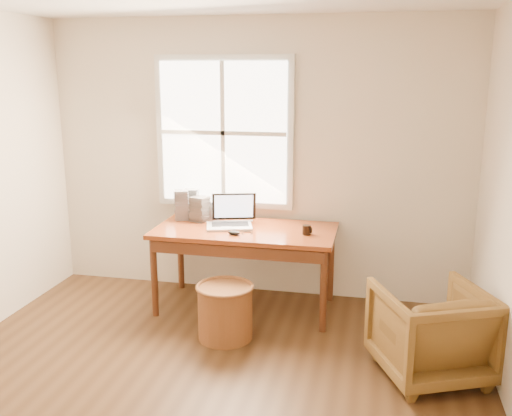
{
  "coord_description": "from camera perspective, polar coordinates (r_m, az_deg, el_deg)",
  "views": [
    {
      "loc": [
        1.13,
        -2.94,
        2.12
      ],
      "look_at": [
        0.13,
        1.65,
        0.98
      ],
      "focal_mm": 40.0,
      "sensor_mm": 36.0,
      "label": 1
    }
  ],
  "objects": [
    {
      "name": "cd_stack_d",
      "position": [
        5.37,
        -4.45,
        -0.24
      ],
      "size": [
        0.15,
        0.14,
        0.17
      ],
      "primitive_type": "cube",
      "rotation": [
        0.0,
        0.0,
        0.2
      ],
      "color": "silver",
      "rests_on": "desk"
    },
    {
      "name": "desk",
      "position": [
        5.07,
        -1.09,
        -2.29
      ],
      "size": [
        1.6,
        0.8,
        0.04
      ],
      "primitive_type": "cube",
      "color": "brown",
      "rests_on": "room_shell"
    },
    {
      "name": "cd_stack_a",
      "position": [
        5.48,
        -6.49,
        0.52
      ],
      "size": [
        0.15,
        0.13,
        0.27
      ],
      "primitive_type": "cube",
      "rotation": [
        0.0,
        0.0,
        0.12
      ],
      "color": "#B1B6BD",
      "rests_on": "desk"
    },
    {
      "name": "coffee_mug",
      "position": [
        4.89,
        5.07,
        -2.19
      ],
      "size": [
        0.1,
        0.1,
        0.08
      ],
      "primitive_type": "cylinder",
      "rotation": [
        0.0,
        0.0,
        -0.4
      ],
      "color": "black",
      "rests_on": "desk"
    },
    {
      "name": "room_shell",
      "position": [
        3.41,
        -7.88,
        -0.14
      ],
      "size": [
        4.04,
        4.54,
        2.64
      ],
      "color": "#4F321B",
      "rests_on": "ground"
    },
    {
      "name": "cd_stack_c",
      "position": [
        5.38,
        -7.42,
        0.31
      ],
      "size": [
        0.15,
        0.14,
        0.28
      ],
      "primitive_type": "cube",
      "rotation": [
        0.0,
        0.0,
        0.29
      ],
      "color": "gray",
      "rests_on": "desk"
    },
    {
      "name": "mouse",
      "position": [
        4.87,
        -2.21,
        -2.49
      ],
      "size": [
        0.12,
        0.09,
        0.04
      ],
      "primitive_type": "ellipsoid",
      "rotation": [
        0.0,
        0.0,
        -0.2
      ],
      "color": "black",
      "rests_on": "desk"
    },
    {
      "name": "laptop",
      "position": [
        5.07,
        -2.7,
        -0.49
      ],
      "size": [
        0.45,
        0.47,
        0.27
      ],
      "primitive_type": null,
      "rotation": [
        0.0,
        0.0,
        0.3
      ],
      "color": "silver",
      "rests_on": "desk"
    },
    {
      "name": "cd_stack_b",
      "position": [
        5.31,
        -5.65,
        -0.1
      ],
      "size": [
        0.18,
        0.17,
        0.23
      ],
      "primitive_type": "cube",
      "rotation": [
        0.0,
        0.0,
        -0.35
      ],
      "color": "black",
      "rests_on": "desk"
    },
    {
      "name": "wicker_stool",
      "position": [
        4.68,
        -3.11,
        -10.38
      ],
      "size": [
        0.56,
        0.56,
        0.44
      ],
      "primitive_type": "cylinder",
      "rotation": [
        0.0,
        0.0,
        -0.35
      ],
      "color": "brown",
      "rests_on": "room_shell"
    },
    {
      "name": "armchair",
      "position": [
        4.28,
        17.09,
        -11.75
      ],
      "size": [
        0.94,
        0.95,
        0.66
      ],
      "primitive_type": "imported",
      "rotation": [
        0.0,
        0.0,
        3.55
      ],
      "color": "brown",
      "rests_on": "room_shell"
    }
  ]
}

